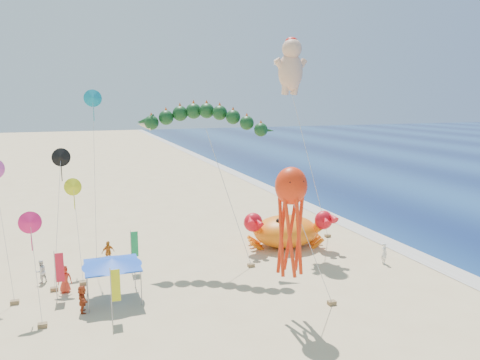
{
  "coord_description": "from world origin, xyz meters",
  "views": [
    {
      "loc": [
        -13.84,
        -30.83,
        12.65
      ],
      "look_at": [
        -2.0,
        2.0,
        6.5
      ],
      "focal_mm": 35.0,
      "sensor_mm": 36.0,
      "label": 1
    }
  ],
  "objects_px": {
    "crab_inflatable": "(286,230)",
    "dragon_kite": "(204,123)",
    "octopus_kite": "(291,213)",
    "canopy_blue": "(112,262)",
    "cherub_kite": "(291,65)"
  },
  "relations": [
    {
      "from": "crab_inflatable",
      "to": "dragon_kite",
      "type": "height_order",
      "value": "dragon_kite"
    },
    {
      "from": "crab_inflatable",
      "to": "octopus_kite",
      "type": "bearing_deg",
      "value": -114.62
    },
    {
      "from": "cherub_kite",
      "to": "canopy_blue",
      "type": "distance_m",
      "value": 22.05
    },
    {
      "from": "crab_inflatable",
      "to": "canopy_blue",
      "type": "height_order",
      "value": "crab_inflatable"
    },
    {
      "from": "dragon_kite",
      "to": "canopy_blue",
      "type": "distance_m",
      "value": 12.4
    },
    {
      "from": "octopus_kite",
      "to": "cherub_kite",
      "type": "bearing_deg",
      "value": 64.62
    },
    {
      "from": "cherub_kite",
      "to": "canopy_blue",
      "type": "xyz_separation_m",
      "value": [
        -16.02,
        -7.83,
        -12.97
      ]
    },
    {
      "from": "crab_inflatable",
      "to": "cherub_kite",
      "type": "distance_m",
      "value": 14.12
    },
    {
      "from": "cherub_kite",
      "to": "crab_inflatable",
      "type": "bearing_deg",
      "value": -119.83
    },
    {
      "from": "dragon_kite",
      "to": "cherub_kite",
      "type": "bearing_deg",
      "value": 17.1
    },
    {
      "from": "crab_inflatable",
      "to": "cherub_kite",
      "type": "bearing_deg",
      "value": 60.17
    },
    {
      "from": "crab_inflatable",
      "to": "canopy_blue",
      "type": "relative_size",
      "value": 2.05
    },
    {
      "from": "crab_inflatable",
      "to": "octopus_kite",
      "type": "relative_size",
      "value": 0.86
    },
    {
      "from": "dragon_kite",
      "to": "octopus_kite",
      "type": "xyz_separation_m",
      "value": [
        1.96,
        -11.09,
        -4.55
      ]
    },
    {
      "from": "cherub_kite",
      "to": "canopy_blue",
      "type": "relative_size",
      "value": 4.79
    }
  ]
}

